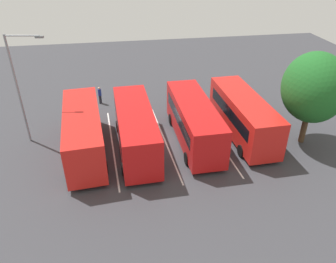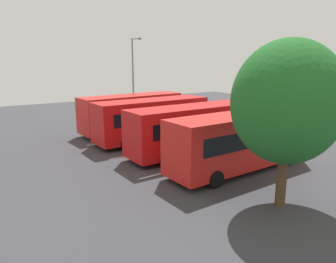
# 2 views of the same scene
# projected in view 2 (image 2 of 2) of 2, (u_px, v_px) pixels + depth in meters

# --- Properties ---
(ground_plane) EXTENTS (59.94, 59.94, 0.00)m
(ground_plane) POSITION_uv_depth(u_px,v_px,m) (177.00, 146.00, 23.82)
(ground_plane) COLOR #38383D
(bus_far_left) EXTENTS (9.33, 2.90, 3.28)m
(bus_far_left) POSITION_uv_depth(u_px,v_px,m) (240.00, 140.00, 18.28)
(bus_far_left) COLOR red
(bus_far_left) RESTS_ON ground
(bus_center_left) EXTENTS (9.30, 2.81, 3.28)m
(bus_center_left) POSITION_uv_depth(u_px,v_px,m) (192.00, 128.00, 21.46)
(bus_center_left) COLOR red
(bus_center_left) RESTS_ON ground
(bus_center_right) EXTENTS (9.33, 2.91, 3.28)m
(bus_center_right) POSITION_uv_depth(u_px,v_px,m) (152.00, 119.00, 24.90)
(bus_center_right) COLOR red
(bus_center_right) RESTS_ON ground
(bus_far_right) EXTENTS (9.43, 3.30, 3.28)m
(bus_far_right) POSITION_uv_depth(u_px,v_px,m) (132.00, 112.00, 28.06)
(bus_far_right) COLOR red
(bus_far_right) RESTS_ON ground
(pedestrian) EXTENTS (0.45, 0.45, 1.70)m
(pedestrian) POSITION_uv_depth(u_px,v_px,m) (212.00, 114.00, 31.93)
(pedestrian) COLOR #232833
(pedestrian) RESTS_ON ground
(street_lamp) EXTENTS (0.63, 2.68, 8.36)m
(street_lamp) POSITION_uv_depth(u_px,v_px,m) (134.00, 75.00, 32.13)
(street_lamp) COLOR gray
(street_lamp) RESTS_ON ground
(depot_tree) EXTENTS (4.94, 4.45, 7.17)m
(depot_tree) POSITION_uv_depth(u_px,v_px,m) (288.00, 102.00, 13.15)
(depot_tree) COLOR #4C3823
(depot_tree) RESTS_ON ground
(lane_stripe_outer_left) EXTENTS (11.22, 0.76, 0.01)m
(lane_stripe_outer_left) POSITION_uv_depth(u_px,v_px,m) (214.00, 160.00, 20.46)
(lane_stripe_outer_left) COLOR silver
(lane_stripe_outer_left) RESTS_ON ground
(lane_stripe_inner_left) EXTENTS (11.22, 0.76, 0.01)m
(lane_stripe_inner_left) POSITION_uv_depth(u_px,v_px,m) (177.00, 146.00, 23.82)
(lane_stripe_inner_left) COLOR silver
(lane_stripe_inner_left) RESTS_ON ground
(lane_stripe_inner_right) EXTENTS (11.22, 0.76, 0.01)m
(lane_stripe_inner_right) POSITION_uv_depth(u_px,v_px,m) (150.00, 135.00, 27.19)
(lane_stripe_inner_right) COLOR silver
(lane_stripe_inner_right) RESTS_ON ground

